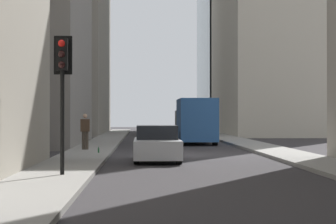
{
  "coord_description": "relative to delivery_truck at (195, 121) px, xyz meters",
  "views": [
    {
      "loc": [
        -27.29,
        1.97,
        1.8
      ],
      "look_at": [
        19.35,
        -0.03,
        2.08
      ],
      "focal_mm": 64.05,
      "sensor_mm": 36.0,
      "label": 1
    }
  ],
  "objects": [
    {
      "name": "ground_plane",
      "position": [
        -10.76,
        1.4,
        -1.46
      ],
      "size": [
        135.0,
        135.0,
        0.0
      ],
      "primitive_type": "plane",
      "color": "#302D30"
    },
    {
      "name": "traffic_light_foreground",
      "position": [
        -21.08,
        5.63,
        1.57
      ],
      "size": [
        0.43,
        0.52,
        3.93
      ],
      "color": "black",
      "rests_on": "sidewalk_right"
    },
    {
      "name": "pedestrian",
      "position": [
        -8.57,
        6.18,
        -0.36
      ],
      "size": [
        0.26,
        0.44,
        1.75
      ],
      "color": "#473D33",
      "rests_on": "sidewalk_right"
    },
    {
      "name": "discarded_bottle",
      "position": [
        -11.12,
        5.33,
        -1.21
      ],
      "size": [
        0.07,
        0.07,
        0.27
      ],
      "color": "#236033",
      "rests_on": "sidewalk_right"
    },
    {
      "name": "sidewalk_left",
      "position": [
        -10.76,
        -3.1,
        -1.39
      ],
      "size": [
        90.0,
        2.2,
        0.14
      ],
      "primitive_type": "cube",
      "color": "gray",
      "rests_on": "ground_plane"
    },
    {
      "name": "delivery_truck",
      "position": [
        0.0,
        0.0,
        0.0
      ],
      "size": [
        6.46,
        2.25,
        2.84
      ],
      "color": "#285699",
      "rests_on": "ground_plane"
    },
    {
      "name": "sidewalk_right",
      "position": [
        -10.76,
        5.9,
        -1.39
      ],
      "size": [
        90.0,
        2.2,
        0.14
      ],
      "primitive_type": "cube",
      "color": "gray",
      "rests_on": "ground_plane"
    },
    {
      "name": "sedan_silver",
      "position": [
        -14.52,
        2.8,
        -0.8
      ],
      "size": [
        4.3,
        1.78,
        1.42
      ],
      "color": "#B7BABF",
      "rests_on": "ground_plane"
    }
  ]
}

